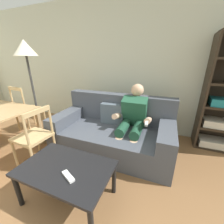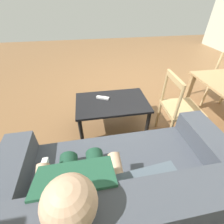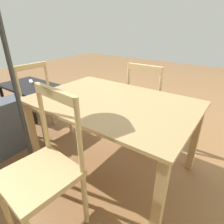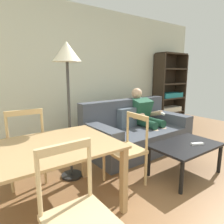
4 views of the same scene
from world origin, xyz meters
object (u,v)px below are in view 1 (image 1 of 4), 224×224
Objects in this scene: coffee_table at (66,171)px; dining_chair_facing_couch at (34,137)px; floor_lamp at (27,58)px; person_lounging at (133,119)px; couch at (113,131)px; tv_remote at (68,176)px; dining_chair_near_wall at (28,109)px.

dining_chair_facing_couch is at bearing 159.05° from coffee_table.
floor_lamp is (-1.31, 0.85, 1.11)m from coffee_table.
couch is at bearing -167.67° from person_lounging.
person_lounging is 1.33m from tv_remote.
person_lounging is 1.98m from floor_lamp.
tv_remote is 1.00m from dining_chair_facing_couch.
couch is at bearing 85.36° from coffee_table.
coffee_table is 0.54× the size of floor_lamp.
floor_lamp reaches higher than couch.
dining_chair_facing_couch reaches higher than tv_remote.
dining_chair_near_wall reaches higher than coffee_table.
dining_chair_facing_couch is (-1.20, -0.89, -0.12)m from person_lounging.
couch is 1.85m from floor_lamp.
coffee_table is at bearing -94.64° from couch.
person_lounging is at bearing 36.42° from dining_chair_facing_couch.
dining_chair_near_wall reaches higher than tv_remote.
couch is 1.93m from dining_chair_near_wall.
person_lounging is at bearing 3.71° from dining_chair_near_wall.
tv_remote is at bearing -41.29° from coffee_table.
person_lounging reaches higher than dining_chair_facing_couch.
floor_lamp reaches higher than person_lounging.
couch is 11.50× the size of tv_remote.
dining_chair_facing_couch is at bearing -137.42° from couch.
couch is 2.05× the size of coffee_table.
coffee_table is 5.62× the size of tv_remote.
dining_chair_near_wall is (-2.24, -0.14, -0.09)m from person_lounging.
dining_chair_facing_couch is 0.50× the size of floor_lamp.
coffee_table is at bearing -108.64° from person_lounging.
couch is 2.00× the size of dining_chair_near_wall.
dining_chair_facing_couch is at bearing 90.95° from tv_remote.
dining_chair_near_wall is at bearing -176.29° from person_lounging.
couch is 1.11× the size of floor_lamp.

